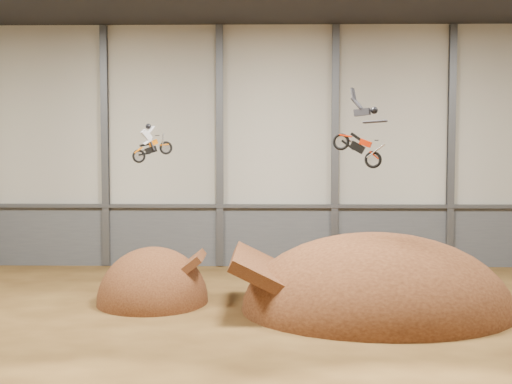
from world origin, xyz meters
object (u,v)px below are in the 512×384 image
takeoff_ramp (153,302)px  fmx_rider_b (353,127)px  landing_ramp (376,310)px  fmx_rider_a (154,139)px

takeoff_ramp → fmx_rider_b: (8.66, -2.90, 7.84)m
landing_ramp → fmx_rider_b: size_ratio=4.01×
takeoff_ramp → landing_ramp: bearing=-8.1°
fmx_rider_b → fmx_rider_a: bearing=178.9°
fmx_rider_a → fmx_rider_b: (8.56, -3.05, 0.47)m
landing_ramp → fmx_rider_a: 12.35m
takeoff_ramp → landing_ramp: landing_ramp is taller
fmx_rider_a → takeoff_ramp: bearing=-150.0°
takeoff_ramp → fmx_rider_b: 12.04m
takeoff_ramp → landing_ramp: (9.89, -1.40, 0.00)m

